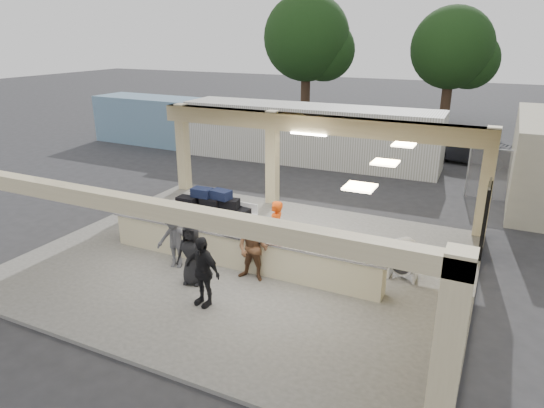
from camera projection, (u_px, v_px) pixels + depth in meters
The scene contains 15 objects.
ground at pixel (247, 262), 13.82m from camera, with size 120.00×120.00×0.00m, color #2A2A2D.
pavilion at pixel (264, 211), 13.84m from camera, with size 12.01×10.00×3.55m.
baggage_counter at pixel (238, 250), 13.20m from camera, with size 8.20×0.58×0.98m.
luggage_cart at pixel (208, 211), 15.11m from camera, with size 2.70×1.73×1.54m.
drum_fan at pixel (404, 257), 12.55m from camera, with size 0.99×0.83×1.09m.
baggage_handler at pixel (275, 231), 13.44m from camera, with size 0.64×0.35×1.75m, color #DD440B.
passenger_a at pixel (253, 249), 12.35m from camera, with size 0.85×0.37×1.75m, color brown.
passenger_b at pixel (202, 271), 11.22m from camera, with size 1.01×0.37×1.72m, color black.
passenger_c at pixel (175, 240), 13.07m from camera, with size 1.02×0.36×1.58m, color #505055.
passenger_d at pixel (192, 254), 12.20m from camera, with size 0.80×0.33×1.64m, color black.
car_dark at pixel (472, 149), 24.01m from camera, with size 1.59×4.49×1.50m, color black.
container_white at pixel (308, 134), 24.20m from camera, with size 12.92×2.58×2.80m, color silver.
container_blue at pixel (175, 122), 27.76m from camera, with size 10.23×2.45×2.66m, color #6587A2.
tree_left at pixel (311, 41), 35.61m from camera, with size 6.60×6.30×9.00m.
tree_mid at pixel (457, 51), 33.41m from camera, with size 6.00×5.60×8.00m.
Camera 1 is at (6.06, -10.93, 6.17)m, focal length 32.00 mm.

